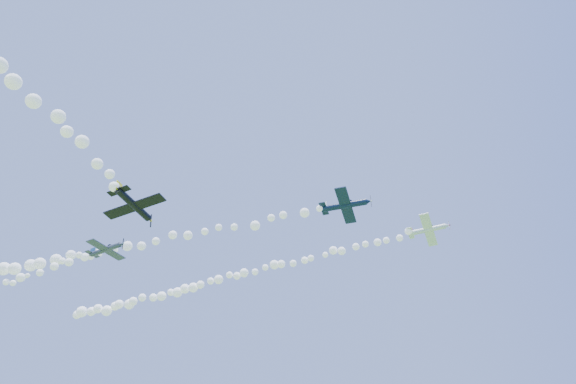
% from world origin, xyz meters
% --- Properties ---
extents(plane_white, '(7.25, 7.62, 2.42)m').
position_xyz_m(plane_white, '(23.45, 15.15, 51.37)').
color(plane_white, white).
extents(smoke_trail_white, '(72.64, 14.85, 3.05)m').
position_xyz_m(smoke_trail_white, '(-14.99, 21.85, 51.07)').
color(smoke_trail_white, white).
extents(plane_navy, '(7.61, 8.01, 2.45)m').
position_xyz_m(plane_navy, '(11.22, -0.60, 46.05)').
color(plane_navy, '#0C1A38').
extents(smoke_trail_navy, '(80.01, 7.22, 2.97)m').
position_xyz_m(smoke_trail_navy, '(-31.05, 1.83, 45.85)').
color(smoke_trail_navy, white).
extents(plane_grey, '(6.55, 6.90, 1.81)m').
position_xyz_m(plane_grey, '(-24.42, -1.96, 43.23)').
color(plane_grey, '#393E54').
extents(plane_black, '(7.31, 6.95, 1.88)m').
position_xyz_m(plane_black, '(-10.95, -16.89, 36.78)').
color(plane_black, black).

